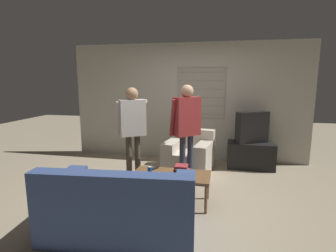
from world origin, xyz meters
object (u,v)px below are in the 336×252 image
Objects in this scene: coffee_table at (171,177)px; person_right_standing at (186,122)px; tv at (252,127)px; book_stack at (182,171)px; soda_can at (150,171)px; armchair_beige at (189,155)px; person_left_standing at (132,123)px; spare_remote at (155,168)px; couch_blue at (120,208)px.

person_right_standing is (0.11, 0.76, 0.68)m from coffee_table.
book_stack is at bearing 29.03° from tv.
book_stack is at bearing 11.60° from soda_can.
armchair_beige is at bearing 92.83° from book_stack.
person_left_standing is (-2.09, -1.13, 0.20)m from tv.
tv is 5.01× the size of spare_remote.
couch_blue is 1.05× the size of person_right_standing.
couch_blue is at bearing -115.53° from coffee_table.
tv is 2.31m from spare_remote.
couch_blue is at bearing -110.09° from person_left_standing.
spare_remote is at bearing 17.26° from tv.
person_right_standing reaches higher than couch_blue.
soda_can is at bearing -168.40° from book_stack.
person_right_standing is at bearing -29.91° from person_left_standing.
person_right_standing is 12.65× the size of spare_remote.
person_left_standing is at bearing 139.57° from coffee_table.
person_left_standing is 13.00× the size of soda_can.
person_left_standing reaches higher than armchair_beige.
book_stack is (0.97, -0.71, -0.54)m from person_left_standing.
person_right_standing is 0.95m from spare_remote.
person_right_standing is 0.96m from book_stack.
person_right_standing is (0.53, 1.64, 0.76)m from couch_blue.
book_stack is at bearing 6.87° from spare_remote.
armchair_beige is 0.58× the size of person_right_standing.
spare_remote is at bearing 83.21° from armchair_beige.
person_right_standing is (0.92, 0.07, 0.03)m from person_left_standing.
person_right_standing is at bearing 66.85° from couch_blue.
person_right_standing reaches higher than soda_can.
tv reaches higher than book_stack.
coffee_table is (-0.08, -1.44, 0.08)m from armchair_beige.
couch_blue is at bearing -149.50° from person_right_standing.
coffee_table is 4.38× the size of book_stack.
tv is at bearing 75.78° from spare_remote.
person_left_standing reaches higher than couch_blue.
book_stack is 2.00× the size of soda_can.
couch_blue is 1.06m from book_stack.
person_right_standing reaches higher than spare_remote.
coffee_table is at bearing -139.73° from person_right_standing.
armchair_beige is 1.45m from coffee_table.
person_left_standing is 1.10m from soda_can.
spare_remote is at bearing 89.53° from soda_can.
armchair_beige is (0.50, 2.32, 0.00)m from couch_blue.
tv is 2.64× the size of book_stack.
armchair_beige is 7.37× the size of spare_remote.
soda_can is 0.95× the size of spare_remote.
soda_can reaches higher than coffee_table.
person_right_standing reaches higher than tv.
couch_blue is at bearing -123.58° from book_stack.
spare_remote is (0.14, 1.04, 0.13)m from couch_blue.
couch_blue is at bearing 86.91° from armchair_beige.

